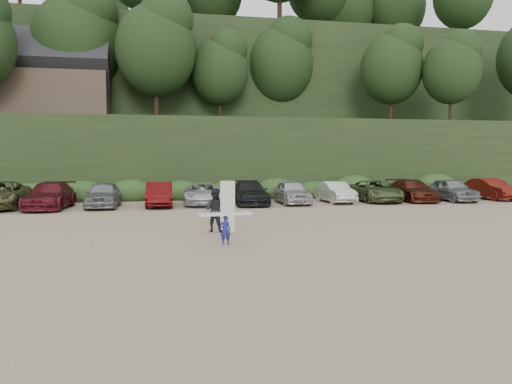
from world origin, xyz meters
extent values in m
plane|color=tan|center=(0.00, 0.00, 0.00)|extent=(120.00, 120.00, 0.00)
cube|color=black|center=(0.00, 22.00, 3.00)|extent=(80.00, 14.00, 6.00)
cube|color=black|center=(0.00, 40.00, 8.00)|extent=(90.00, 30.00, 16.00)
ellipsoid|color=black|center=(0.00, 22.00, 11.00)|extent=(66.00, 12.00, 10.00)
cube|color=#2B491E|center=(-0.55, 14.50, 0.60)|extent=(46.20, 2.00, 1.20)
cube|color=brown|center=(-12.00, 24.00, 8.00)|extent=(8.00, 6.00, 4.00)
imported|color=maroon|center=(-10.29, 9.65, 0.78)|extent=(2.53, 5.49, 1.55)
imported|color=gray|center=(-7.29, 9.80, 0.78)|extent=(2.00, 4.64, 1.56)
imported|color=#5C0D0F|center=(-4.01, 9.84, 0.75)|extent=(1.68, 4.56, 1.49)
imported|color=silver|center=(-1.32, 10.40, 0.70)|extent=(2.66, 5.19, 1.40)
imported|color=black|center=(1.66, 9.97, 0.75)|extent=(2.32, 5.25, 1.50)
imported|color=#B3B3B8|center=(4.43, 9.86, 0.77)|extent=(1.90, 4.55, 1.54)
imported|color=silver|center=(7.50, 10.16, 0.70)|extent=(1.59, 4.28, 1.40)
imported|color=#515F37|center=(10.38, 10.23, 0.72)|extent=(2.49, 5.24, 1.44)
imported|color=#4C1C11|center=(13.06, 10.11, 0.74)|extent=(2.35, 5.20, 1.48)
imported|color=gray|center=(15.80, 9.68, 0.78)|extent=(1.94, 4.64, 1.57)
imported|color=#5E140E|center=(19.21, 10.22, 0.75)|extent=(1.84, 4.64, 1.50)
imported|color=navy|center=(-1.91, -4.22, 0.51)|extent=(0.37, 0.24, 1.02)
cube|color=silver|center=(-1.91, -4.22, 1.08)|extent=(1.91, 0.78, 0.07)
imported|color=black|center=(-1.90, -1.14, 0.89)|extent=(1.08, 1.00, 1.77)
cube|color=beige|center=(-1.41, -1.41, 1.04)|extent=(0.62, 0.39, 2.09)
camera|label=1|loc=(-4.30, -21.20, 3.04)|focal=35.00mm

